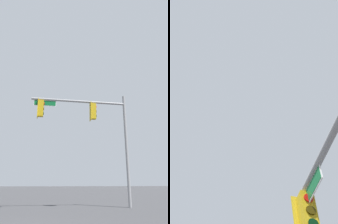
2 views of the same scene
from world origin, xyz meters
TOP-DOWN VIEW (x-y plane):
  - signal_pole_near at (-5.09, -7.06)m, footprint 6.49×1.27m

SIDE VIEW (x-z plane):
  - signal_pole_near at x=-5.09m, z-range 1.69..9.10m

